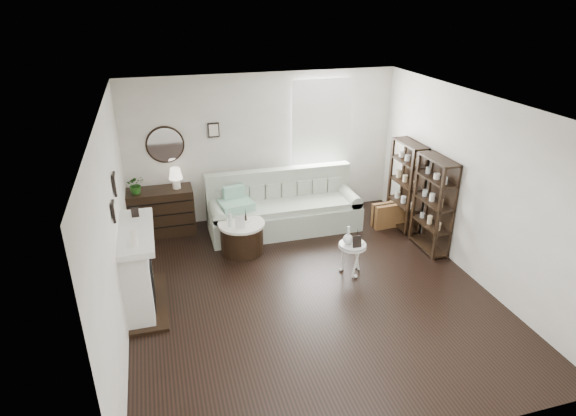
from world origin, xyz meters
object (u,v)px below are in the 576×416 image
object	(u,v)px
dresser	(158,212)
sofa	(283,210)
drum_table	(242,237)
pedestal_table	(353,246)

from	to	relation	value
dresser	sofa	bearing A→B (deg)	-10.03
dresser	drum_table	bearing A→B (deg)	-39.64
sofa	pedestal_table	bearing A→B (deg)	-71.70
dresser	drum_table	xyz separation A→B (m)	(1.29, -1.07, -0.14)
sofa	drum_table	distance (m)	1.13
sofa	drum_table	world-z (taller)	sofa
drum_table	pedestal_table	xyz separation A→B (m)	(1.49, -1.11, 0.19)
sofa	pedestal_table	world-z (taller)	sofa
dresser	drum_table	distance (m)	1.68
dresser	pedestal_table	size ratio (longest dim) A/B	2.47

